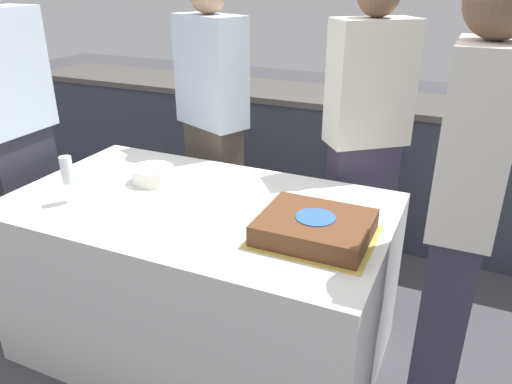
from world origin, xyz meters
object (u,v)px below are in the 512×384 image
(person_seated_left, at_px, (14,142))
(person_standing_back, at_px, (213,130))
(wine_glass, at_px, (67,172))
(cake, at_px, (315,228))
(plate_stack, at_px, (153,175))
(person_seated_right, at_px, (461,221))
(person_cutting_cake, at_px, (364,150))

(person_seated_left, bearing_deg, person_standing_back, -46.72)
(wine_glass, xyz_separation_m, person_seated_left, (-0.54, 0.21, -0.01))
(cake, distance_m, person_seated_left, 1.59)
(person_standing_back, bearing_deg, plate_stack, 113.08)
(person_standing_back, bearing_deg, wine_glass, 101.24)
(plate_stack, bearing_deg, wine_glass, -120.53)
(cake, xyz_separation_m, wine_glass, (-1.04, -0.13, 0.10))
(cake, height_order, person_seated_right, person_seated_right)
(cake, height_order, person_cutting_cake, person_cutting_cake)
(person_cutting_cake, xyz_separation_m, person_seated_right, (0.48, -0.69, 0.04))
(wine_glass, distance_m, person_seated_left, 0.58)
(person_cutting_cake, relative_size, person_seated_left, 0.96)
(person_cutting_cake, relative_size, person_seated_right, 0.98)
(person_cutting_cake, distance_m, person_standing_back, 0.85)
(plate_stack, height_order, person_standing_back, person_standing_back)
(wine_glass, bearing_deg, cake, 7.00)
(person_cutting_cake, height_order, person_seated_left, person_seated_left)
(person_cutting_cake, bearing_deg, person_seated_left, -14.92)
(wine_glass, bearing_deg, person_seated_right, 7.83)
(plate_stack, bearing_deg, person_seated_right, -4.89)
(wine_glass, distance_m, person_standing_back, 0.92)
(plate_stack, relative_size, person_cutting_cake, 0.12)
(plate_stack, relative_size, person_seated_left, 0.11)
(wine_glass, relative_size, person_standing_back, 0.12)
(plate_stack, xyz_separation_m, person_seated_left, (-0.73, -0.11, 0.09))
(wine_glass, xyz_separation_m, person_standing_back, (0.20, 0.90, -0.05))
(cake, relative_size, person_standing_back, 0.26)
(wine_glass, relative_size, person_seated_left, 0.12)
(person_seated_right, bearing_deg, cake, -80.40)
(cake, bearing_deg, person_standing_back, 137.71)
(person_cutting_cake, height_order, person_standing_back, person_cutting_cake)
(person_seated_right, relative_size, person_standing_back, 1.02)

